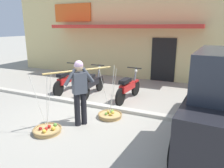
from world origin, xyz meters
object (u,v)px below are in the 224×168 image
Objects in this scene: fruit_vendor at (80,89)px; motorcycle_nearest_shop at (67,81)px; motorcycle_second_in_row at (92,84)px; fruit_basket_right_side at (110,115)px; motorcycle_third_in_row at (128,88)px; fruit_basket_left_side at (47,130)px.

fruit_vendor reaches higher than motorcycle_nearest_shop.
motorcycle_second_in_row is at bearing 1.20° from motorcycle_nearest_shop.
fruit_vendor is 1.26m from fruit_basket_right_side.
motorcycle_third_in_row is (1.39, 0.03, 0.00)m from motorcycle_second_in_row.
fruit_basket_left_side is 1.76m from fruit_basket_right_side.
fruit_basket_right_side reaches higher than motorcycle_second_in_row.
fruit_vendor reaches higher than fruit_basket_right_side.
motorcycle_second_in_row is (1.12, 0.02, 0.00)m from motorcycle_nearest_shop.
motorcycle_nearest_shop is 1.00× the size of motorcycle_second_in_row.
motorcycle_second_in_row is at bearing 98.14° from fruit_basket_left_side.
motorcycle_nearest_shop is 1.00× the size of motorcycle_third_in_row.
motorcycle_nearest_shop is at bearing 149.35° from fruit_basket_right_side.
fruit_basket_right_side is 1.61m from motorcycle_third_in_row.
motorcycle_nearest_shop is (-2.55, 1.51, 0.38)m from fruit_basket_right_side.
fruit_basket_left_side is 0.80× the size of motorcycle_second_in_row.
motorcycle_nearest_shop is at bearing -178.70° from motorcycle_third_in_row.
fruit_basket_right_side is (0.50, 0.72, -0.90)m from fruit_vendor.
fruit_basket_left_side reaches higher than motorcycle_second_in_row.
motorcycle_nearest_shop is (-1.54, 2.95, 0.38)m from fruit_basket_left_side.
fruit_basket_right_side reaches higher than motorcycle_nearest_shop.
fruit_vendor is 2.49m from motorcycle_second_in_row.
fruit_vendor is 0.93× the size of motorcycle_second_in_row.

